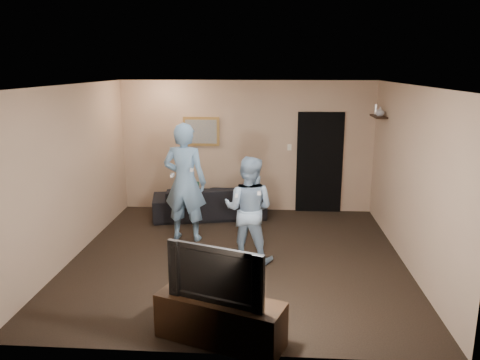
# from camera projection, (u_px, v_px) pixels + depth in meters

# --- Properties ---
(ground) EXTENTS (5.00, 5.00, 0.00)m
(ground) POSITION_uv_depth(u_px,v_px,m) (237.00, 257.00, 7.19)
(ground) COLOR black
(ground) RESTS_ON ground
(ceiling) EXTENTS (5.00, 5.00, 0.04)m
(ceiling) POSITION_uv_depth(u_px,v_px,m) (237.00, 85.00, 6.58)
(ceiling) COLOR silver
(ceiling) RESTS_ON wall_back
(wall_back) EXTENTS (5.00, 0.04, 2.60)m
(wall_back) POSITION_uv_depth(u_px,v_px,m) (247.00, 147.00, 9.31)
(wall_back) COLOR tan
(wall_back) RESTS_ON ground
(wall_front) EXTENTS (5.00, 0.04, 2.60)m
(wall_front) POSITION_uv_depth(u_px,v_px,m) (218.00, 234.00, 4.46)
(wall_front) COLOR tan
(wall_front) RESTS_ON ground
(wall_left) EXTENTS (0.04, 5.00, 2.60)m
(wall_left) POSITION_uv_depth(u_px,v_px,m) (72.00, 172.00, 7.05)
(wall_left) COLOR tan
(wall_left) RESTS_ON ground
(wall_right) EXTENTS (0.04, 5.00, 2.60)m
(wall_right) POSITION_uv_depth(u_px,v_px,m) (410.00, 178.00, 6.72)
(wall_right) COLOR tan
(wall_right) RESTS_ON ground
(sofa) EXTENTS (2.27, 1.25, 0.63)m
(sofa) POSITION_uv_depth(u_px,v_px,m) (209.00, 201.00, 9.06)
(sofa) COLOR black
(sofa) RESTS_ON ground
(throw_pillow) EXTENTS (0.46, 0.29, 0.44)m
(throw_pillow) POSITION_uv_depth(u_px,v_px,m) (188.00, 192.00, 9.05)
(throw_pillow) COLOR #194D3B
(throw_pillow) RESTS_ON sofa
(painting_frame) EXTENTS (0.72, 0.05, 0.57)m
(painting_frame) POSITION_uv_depth(u_px,v_px,m) (201.00, 131.00, 9.27)
(painting_frame) COLOR olive
(painting_frame) RESTS_ON wall_back
(painting_canvas) EXTENTS (0.62, 0.01, 0.47)m
(painting_canvas) POSITION_uv_depth(u_px,v_px,m) (201.00, 132.00, 9.25)
(painting_canvas) COLOR slate
(painting_canvas) RESTS_ON painting_frame
(doorway) EXTENTS (0.90, 0.06, 2.00)m
(doorway) POSITION_uv_depth(u_px,v_px,m) (319.00, 163.00, 9.25)
(doorway) COLOR black
(doorway) RESTS_ON ground
(light_switch) EXTENTS (0.08, 0.02, 0.12)m
(light_switch) POSITION_uv_depth(u_px,v_px,m) (289.00, 147.00, 9.23)
(light_switch) COLOR silver
(light_switch) RESTS_ON wall_back
(wall_shelf) EXTENTS (0.20, 0.60, 0.03)m
(wall_shelf) POSITION_uv_depth(u_px,v_px,m) (379.00, 116.00, 8.31)
(wall_shelf) COLOR black
(wall_shelf) RESTS_ON wall_right
(shelf_vase) EXTENTS (0.18, 0.18, 0.16)m
(shelf_vase) POSITION_uv_depth(u_px,v_px,m) (380.00, 111.00, 8.20)
(shelf_vase) COLOR #B4B4B9
(shelf_vase) RESTS_ON wall_shelf
(shelf_figurine) EXTENTS (0.06, 0.06, 0.18)m
(shelf_figurine) POSITION_uv_depth(u_px,v_px,m) (376.00, 109.00, 8.52)
(shelf_figurine) COLOR silver
(shelf_figurine) RESTS_ON wall_shelf
(tv_console) EXTENTS (1.44, 0.89, 0.49)m
(tv_console) POSITION_uv_depth(u_px,v_px,m) (220.00, 320.00, 4.94)
(tv_console) COLOR black
(tv_console) RESTS_ON ground
(television) EXTENTS (1.05, 0.50, 0.62)m
(television) POSITION_uv_depth(u_px,v_px,m) (219.00, 272.00, 4.81)
(television) COLOR black
(television) RESTS_ON tv_console
(wii_player_left) EXTENTS (0.78, 0.57, 1.98)m
(wii_player_left) POSITION_uv_depth(u_px,v_px,m) (185.00, 182.00, 7.74)
(wii_player_left) COLOR #719DC4
(wii_player_left) RESTS_ON ground
(wii_player_right) EXTENTS (0.90, 0.77, 1.59)m
(wii_player_right) POSITION_uv_depth(u_px,v_px,m) (249.00, 209.00, 6.92)
(wii_player_right) COLOR #82A1BE
(wii_player_right) RESTS_ON ground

